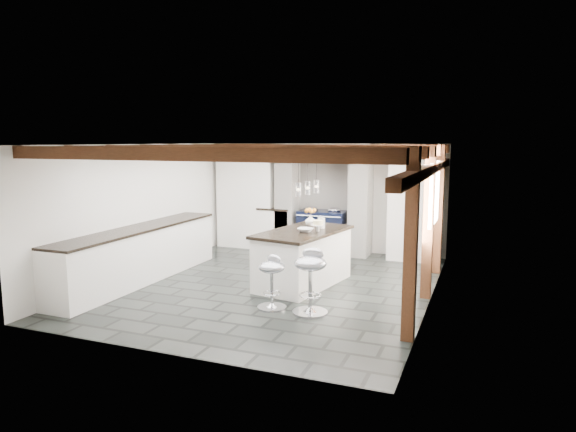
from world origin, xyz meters
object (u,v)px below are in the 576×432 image
at_px(range_cooker, 323,231).
at_px(kitchen_island, 303,257).
at_px(bar_stool_near, 310,274).
at_px(bar_stool_far, 272,276).

bearing_deg(range_cooker, kitchen_island, -79.68).
bearing_deg(bar_stool_near, bar_stool_far, 176.63).
height_order(kitchen_island, bar_stool_far, kitchen_island).
xyz_separation_m(range_cooker, bar_stool_near, (1.03, -3.80, 0.10)).
bearing_deg(kitchen_island, bar_stool_far, -79.28).
distance_m(bar_stool_near, bar_stool_far, 0.58).
xyz_separation_m(kitchen_island, bar_stool_far, (0.00, -1.30, 0.01)).
bearing_deg(range_cooker, bar_stool_near, -74.88).
relative_size(range_cooker, bar_stool_near, 1.11).
relative_size(range_cooker, bar_stool_far, 1.30).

